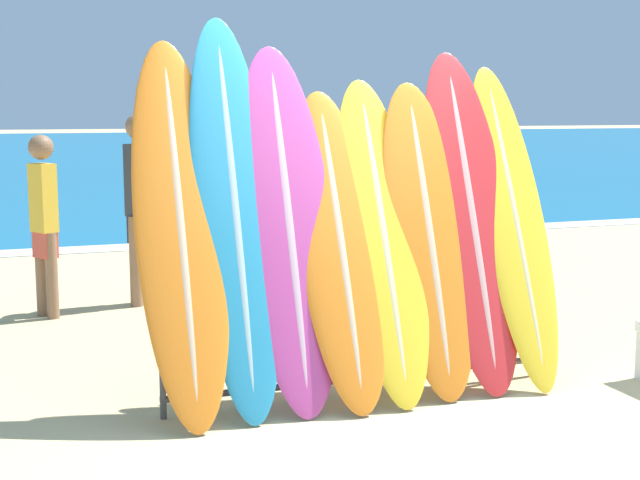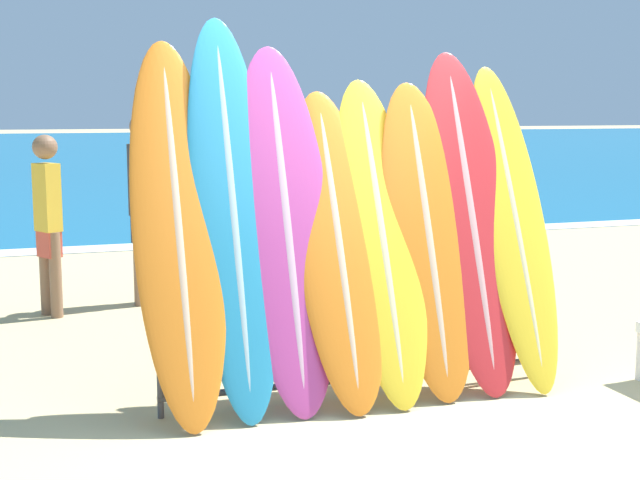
% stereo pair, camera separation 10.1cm
% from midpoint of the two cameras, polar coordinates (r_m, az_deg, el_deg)
% --- Properties ---
extents(ground_plane, '(160.00, 160.00, 0.00)m').
position_cam_midpoint_polar(ground_plane, '(5.39, 6.42, -11.92)').
color(ground_plane, tan).
extents(ocean_water, '(120.00, 60.00, 0.01)m').
position_cam_midpoint_polar(ocean_water, '(41.49, -15.82, 5.51)').
color(ocean_water, '#146693').
rests_on(ocean_water, ground_plane).
extents(surfboard_rack, '(2.63, 0.04, 0.90)m').
position_cam_midpoint_polar(surfboard_rack, '(5.80, 3.06, -5.35)').
color(surfboard_rack, '#47474C').
rests_on(surfboard_rack, ground_plane).
extents(surfboard_slot_0, '(0.55, 0.97, 2.31)m').
position_cam_midpoint_polar(surfboard_slot_0, '(5.44, -8.56, 0.76)').
color(surfboard_slot_0, orange).
rests_on(surfboard_slot_0, ground_plane).
extents(surfboard_slot_1, '(0.53, 0.93, 2.46)m').
position_cam_midpoint_polar(surfboard_slot_1, '(5.52, -5.08, 1.72)').
color(surfboard_slot_1, teal).
rests_on(surfboard_slot_1, ground_plane).
extents(surfboard_slot_2, '(0.60, 0.87, 2.28)m').
position_cam_midpoint_polar(surfboard_slot_2, '(5.58, -1.65, 0.92)').
color(surfboard_slot_2, '#B23D8E').
rests_on(surfboard_slot_2, ground_plane).
extents(surfboard_slot_3, '(0.56, 0.92, 2.00)m').
position_cam_midpoint_polar(surfboard_slot_3, '(5.66, 1.66, -0.43)').
color(surfboard_slot_3, orange).
rests_on(surfboard_slot_3, ground_plane).
extents(surfboard_slot_4, '(0.55, 0.93, 2.08)m').
position_cam_midpoint_polar(surfboard_slot_4, '(5.78, 4.42, 0.13)').
color(surfboard_slot_4, yellow).
rests_on(surfboard_slot_4, ground_plane).
extents(surfboard_slot_5, '(0.59, 0.81, 2.06)m').
position_cam_midpoint_polar(surfboard_slot_5, '(5.91, 7.37, 0.17)').
color(surfboard_slot_5, orange).
rests_on(surfboard_slot_5, ground_plane).
extents(surfboard_slot_6, '(0.60, 0.90, 2.27)m').
position_cam_midpoint_polar(surfboard_slot_6, '(6.09, 10.07, 1.36)').
color(surfboard_slot_6, red).
rests_on(surfboard_slot_6, ground_plane).
extents(surfboard_slot_7, '(0.48, 0.99, 2.18)m').
position_cam_midpoint_polar(surfboard_slot_7, '(6.25, 12.75, 1.05)').
color(surfboard_slot_7, yellow).
rests_on(surfboard_slot_7, ground_plane).
extents(person_near_water, '(0.29, 0.25, 1.69)m').
position_cam_midpoint_polar(person_near_water, '(8.34, 4.76, 1.86)').
color(person_near_water, tan).
rests_on(person_near_water, ground_plane).
extents(person_mid_beach, '(0.24, 0.29, 1.77)m').
position_cam_midpoint_polar(person_mid_beach, '(9.83, -4.10, 3.12)').
color(person_mid_beach, beige).
rests_on(person_mid_beach, ground_plane).
extents(person_far_left, '(0.31, 0.30, 1.82)m').
position_cam_midpoint_polar(person_far_left, '(8.63, -10.84, 2.45)').
color(person_far_left, '#846047').
rests_on(person_far_left, ground_plane).
extents(person_far_right, '(0.25, 0.28, 1.64)m').
position_cam_midpoint_polar(person_far_right, '(8.32, -16.68, 1.35)').
color(person_far_right, '#846047').
rests_on(person_far_right, ground_plane).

